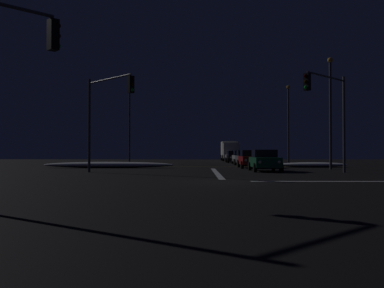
{
  "coord_description": "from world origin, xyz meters",
  "views": [
    {
      "loc": [
        -1.2,
        -20.29,
        1.41
      ],
      "look_at": [
        -1.71,
        11.95,
        2.01
      ],
      "focal_mm": 39.59,
      "sensor_mm": 36.0,
      "label": 1
    }
  ],
  "objects_px": {
    "sedan_red": "(251,159)",
    "streetlamp_right_far": "(288,119)",
    "traffic_signal_ne": "(330,103)",
    "traffic_signal_nw": "(106,105)",
    "sedan_white": "(233,156)",
    "box_truck": "(230,150)",
    "streetlamp_left_far": "(130,115)",
    "sedan_gray": "(245,158)",
    "sedan_silver": "(241,157)",
    "streetlamp_right_near": "(330,105)",
    "sedan_green": "(265,160)",
    "sedan_black": "(234,157)"
  },
  "relations": [
    {
      "from": "sedan_red",
      "to": "streetlamp_right_far",
      "type": "bearing_deg",
      "value": 64.95
    },
    {
      "from": "traffic_signal_ne",
      "to": "traffic_signal_nw",
      "type": "distance_m",
      "value": 14.65
    },
    {
      "from": "sedan_white",
      "to": "box_truck",
      "type": "distance_m",
      "value": 7.04
    },
    {
      "from": "streetlamp_left_far",
      "to": "sedan_gray",
      "type": "bearing_deg",
      "value": -26.16
    },
    {
      "from": "sedan_silver",
      "to": "sedan_white",
      "type": "bearing_deg",
      "value": 90.39
    },
    {
      "from": "streetlamp_right_far",
      "to": "sedan_white",
      "type": "bearing_deg",
      "value": 120.16
    },
    {
      "from": "box_truck",
      "to": "streetlamp_right_near",
      "type": "xyz_separation_m",
      "value": [
        5.72,
        -32.96,
        3.51
      ]
    },
    {
      "from": "sedan_silver",
      "to": "traffic_signal_nw",
      "type": "height_order",
      "value": "traffic_signal_nw"
    },
    {
      "from": "box_truck",
      "to": "streetlamp_right_far",
      "type": "relative_size",
      "value": 0.89
    },
    {
      "from": "sedan_green",
      "to": "streetlamp_right_far",
      "type": "bearing_deg",
      "value": 73.22
    },
    {
      "from": "sedan_green",
      "to": "sedan_white",
      "type": "xyz_separation_m",
      "value": [
        0.05,
        29.39,
        0.0
      ]
    },
    {
      "from": "streetlamp_right_far",
      "to": "streetlamp_right_near",
      "type": "distance_m",
      "value": 16.0
    },
    {
      "from": "sedan_gray",
      "to": "box_truck",
      "type": "height_order",
      "value": "box_truck"
    },
    {
      "from": "sedan_green",
      "to": "sedan_gray",
      "type": "relative_size",
      "value": 1.0
    },
    {
      "from": "traffic_signal_nw",
      "to": "streetlamp_right_far",
      "type": "height_order",
      "value": "streetlamp_right_far"
    },
    {
      "from": "sedan_silver",
      "to": "sedan_black",
      "type": "relative_size",
      "value": 1.0
    },
    {
      "from": "sedan_white",
      "to": "traffic_signal_ne",
      "type": "bearing_deg",
      "value": -83.53
    },
    {
      "from": "sedan_red",
      "to": "streetlamp_right_far",
      "type": "xyz_separation_m",
      "value": [
        6.09,
        13.03,
        4.55
      ]
    },
    {
      "from": "sedan_green",
      "to": "sedan_white",
      "type": "relative_size",
      "value": 1.0
    },
    {
      "from": "streetlamp_right_near",
      "to": "streetlamp_left_far",
      "type": "bearing_deg",
      "value": 139.75
    },
    {
      "from": "sedan_red",
      "to": "streetlamp_left_far",
      "type": "height_order",
      "value": "streetlamp_left_far"
    },
    {
      "from": "sedan_black",
      "to": "streetlamp_right_near",
      "type": "relative_size",
      "value": 0.48
    },
    {
      "from": "streetlamp_right_near",
      "to": "streetlamp_right_far",
      "type": "bearing_deg",
      "value": 90.0
    },
    {
      "from": "sedan_black",
      "to": "streetlamp_right_near",
      "type": "height_order",
      "value": "streetlamp_right_near"
    },
    {
      "from": "traffic_signal_nw",
      "to": "sedan_black",
      "type": "bearing_deg",
      "value": 68.55
    },
    {
      "from": "traffic_signal_nw",
      "to": "streetlamp_right_far",
      "type": "relative_size",
      "value": 0.69
    },
    {
      "from": "box_truck",
      "to": "streetlamp_right_far",
      "type": "bearing_deg",
      "value": -71.37
    },
    {
      "from": "sedan_red",
      "to": "streetlamp_right_near",
      "type": "relative_size",
      "value": 0.48
    },
    {
      "from": "sedan_black",
      "to": "traffic_signal_ne",
      "type": "height_order",
      "value": "traffic_signal_ne"
    },
    {
      "from": "traffic_signal_ne",
      "to": "sedan_gray",
      "type": "bearing_deg",
      "value": 102.92
    },
    {
      "from": "sedan_green",
      "to": "traffic_signal_ne",
      "type": "relative_size",
      "value": 0.66
    },
    {
      "from": "sedan_gray",
      "to": "sedan_silver",
      "type": "relative_size",
      "value": 1.0
    },
    {
      "from": "traffic_signal_ne",
      "to": "streetlamp_right_near",
      "type": "relative_size",
      "value": 0.73
    },
    {
      "from": "sedan_red",
      "to": "streetlamp_left_far",
      "type": "xyz_separation_m",
      "value": [
        -12.81,
        13.03,
        5.05
      ]
    },
    {
      "from": "sedan_white",
      "to": "sedan_silver",
      "type": "bearing_deg",
      "value": -89.61
    },
    {
      "from": "sedan_gray",
      "to": "box_truck",
      "type": "relative_size",
      "value": 0.52
    },
    {
      "from": "traffic_signal_ne",
      "to": "streetlamp_right_far",
      "type": "relative_size",
      "value": 0.71
    },
    {
      "from": "traffic_signal_ne",
      "to": "streetlamp_left_far",
      "type": "bearing_deg",
      "value": 126.61
    },
    {
      "from": "sedan_green",
      "to": "box_truck",
      "type": "relative_size",
      "value": 0.52
    },
    {
      "from": "streetlamp_left_far",
      "to": "streetlamp_right_near",
      "type": "height_order",
      "value": "streetlamp_left_far"
    },
    {
      "from": "sedan_black",
      "to": "box_truck",
      "type": "relative_size",
      "value": 0.52
    },
    {
      "from": "box_truck",
      "to": "sedan_silver",
      "type": "bearing_deg",
      "value": -90.03
    },
    {
      "from": "sedan_red",
      "to": "streetlamp_left_far",
      "type": "bearing_deg",
      "value": 134.53
    },
    {
      "from": "sedan_green",
      "to": "sedan_red",
      "type": "relative_size",
      "value": 1.0
    },
    {
      "from": "streetlamp_left_far",
      "to": "box_truck",
      "type": "bearing_deg",
      "value": 52.15
    },
    {
      "from": "traffic_signal_ne",
      "to": "traffic_signal_nw",
      "type": "relative_size",
      "value": 1.02
    },
    {
      "from": "streetlamp_right_far",
      "to": "sedan_black",
      "type": "bearing_deg",
      "value": 142.21
    },
    {
      "from": "sedan_green",
      "to": "sedan_white",
      "type": "height_order",
      "value": "same"
    },
    {
      "from": "sedan_gray",
      "to": "traffic_signal_nw",
      "type": "relative_size",
      "value": 0.67
    },
    {
      "from": "sedan_black",
      "to": "traffic_signal_nw",
      "type": "bearing_deg",
      "value": -111.45
    }
  ]
}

